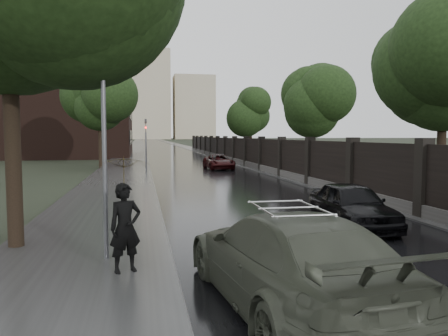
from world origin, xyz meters
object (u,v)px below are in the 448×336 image
lamp_post (104,141)px  traffic_light (146,140)px  tree_right_a (444,82)px  car_right_near (352,205)px  pedestrian_umbrella (124,179)px  car_right_far (219,162)px  tree_right_c (251,116)px  tree_right_b (312,105)px  volga_sedan (288,259)px  tree_left_far (100,106)px

lamp_post → traffic_light: 23.52m
tree_right_a → car_right_near: bearing=-146.8°
lamp_post → pedestrian_umbrella: bearing=-66.0°
car_right_far → pedestrian_umbrella: pedestrian_umbrella is taller
tree_right_c → pedestrian_umbrella: 41.52m
tree_right_a → tree_right_c: 32.00m
traffic_light → lamp_post: bearing=-92.7°
tree_right_a → tree_right_b: (0.00, 14.00, 0.00)m
pedestrian_umbrella → volga_sedan: bearing=-57.0°
volga_sedan → car_right_far: 28.83m
traffic_light → volga_sedan: size_ratio=0.73×
traffic_light → car_right_far: (5.90, 2.21, -1.79)m
tree_left_far → lamp_post: tree_left_far is taller
tree_left_far → tree_right_c: tree_left_far is taller
tree_left_far → car_right_near: tree_left_far is taller
tree_right_c → car_right_far: (-5.90, -12.79, -4.34)m
volga_sedan → car_right_near: volga_sedan is taller
tree_right_b → car_right_near: tree_right_b is taller
tree_right_b → lamp_post: 24.33m
volga_sedan → car_right_far: size_ratio=1.25×
tree_right_c → volga_sedan: size_ratio=1.29×
tree_right_b → lamp_post: size_ratio=1.37×
tree_right_a → car_right_far: (-5.90, 19.21, -4.34)m
volga_sedan → car_right_far: bearing=-104.1°
tree_right_a → traffic_light: tree_right_a is taller
lamp_post → pedestrian_umbrella: size_ratio=1.89×
tree_right_a → car_right_far: size_ratio=1.61×
tree_left_far → pedestrian_umbrella: 29.83m
lamp_post → car_right_far: (7.00, 25.71, -2.07)m
tree_right_c → car_right_far: size_ratio=1.61×
tree_right_c → lamp_post: (-12.90, -38.50, -2.28)m
tree_right_b → car_right_far: bearing=138.6°
tree_right_c → car_right_far: tree_right_c is taller
tree_right_a → lamp_post: 14.62m
tree_right_a → volga_sedan: bearing=-136.4°
lamp_post → volga_sedan: bearing=-42.8°
tree_left_far → car_right_far: bearing=-16.2°
traffic_light → car_right_far: traffic_light is taller
tree_left_far → car_right_near: bearing=-69.6°
tree_right_c → volga_sedan: 42.70m
tree_right_b → car_right_far: size_ratio=1.61×
tree_right_c → volga_sedan: tree_right_c is taller
car_right_far → traffic_light: bearing=-162.4°
tree_left_far → lamp_post: 28.73m
lamp_post → car_right_near: lamp_post is taller
lamp_post → pedestrian_umbrella: (0.44, -0.99, -0.72)m
tree_right_a → pedestrian_umbrella: tree_right_a is taller
tree_right_b → tree_right_c: (0.00, 18.00, 0.00)m
tree_left_far → volga_sedan: (5.68, -31.35, -4.45)m
tree_right_b → volga_sedan: tree_right_b is taller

